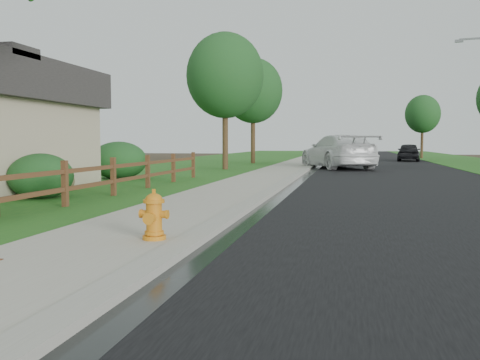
% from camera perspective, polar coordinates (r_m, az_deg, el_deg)
% --- Properties ---
extents(ground, '(120.00, 120.00, 0.00)m').
position_cam_1_polar(ground, '(5.95, -15.19, -10.62)').
color(ground, '#382F1E').
extents(road, '(8.00, 90.00, 0.02)m').
position_cam_1_polar(road, '(40.17, 14.98, 2.00)').
color(road, black).
rests_on(road, ground).
extents(curb, '(0.40, 90.00, 0.12)m').
position_cam_1_polar(curb, '(40.18, 8.98, 2.17)').
color(curb, gray).
rests_on(curb, ground).
extents(wet_gutter, '(0.50, 90.00, 0.00)m').
position_cam_1_polar(wet_gutter, '(40.17, 9.48, 2.10)').
color(wet_gutter, black).
rests_on(wet_gutter, road).
extents(sidewalk, '(2.20, 90.00, 0.10)m').
position_cam_1_polar(sidewalk, '(40.28, 7.13, 2.18)').
color(sidewalk, '#9E968A').
rests_on(sidewalk, ground).
extents(grass_strip, '(1.60, 90.00, 0.06)m').
position_cam_1_polar(grass_strip, '(40.49, 4.45, 2.18)').
color(grass_strip, '#18561C').
rests_on(grass_strip, ground).
extents(lawn_near, '(9.00, 90.00, 0.04)m').
position_cam_1_polar(lawn_near, '(41.51, -2.68, 2.23)').
color(lawn_near, '#18561C').
rests_on(lawn_near, ground).
extents(verge_far, '(6.00, 90.00, 0.04)m').
position_cam_1_polar(verge_far, '(41.08, 24.64, 1.82)').
color(verge_far, '#18561C').
rests_on(verge_far, ground).
extents(ranch_fence, '(0.12, 16.92, 1.10)m').
position_cam_1_polar(ranch_fence, '(13.12, -16.35, 0.20)').
color(ranch_fence, '#472F17').
rests_on(ranch_fence, ground).
extents(fire_hydrant, '(0.47, 0.38, 0.74)m').
position_cam_1_polar(fire_hydrant, '(7.49, -9.65, -4.04)').
color(fire_hydrant, orange).
rests_on(fire_hydrant, sidewalk).
extents(white_suv, '(4.94, 7.02, 1.89)m').
position_cam_1_polar(white_suv, '(29.28, 10.92, 3.14)').
color(white_suv, white).
rests_on(white_suv, road).
extents(dark_car_mid, '(2.13, 4.31, 1.41)m').
position_cam_1_polar(dark_car_mid, '(42.10, 18.42, 3.00)').
color(dark_car_mid, black).
rests_on(dark_car_mid, road).
extents(dark_car_far, '(2.64, 4.38, 1.36)m').
position_cam_1_polar(dark_car_far, '(48.88, 11.66, 3.25)').
color(dark_car_far, black).
rests_on(dark_car_far, road).
extents(boulder, '(1.03, 0.80, 0.65)m').
position_cam_1_polar(boulder, '(16.45, -19.63, -0.10)').
color(boulder, brown).
rests_on(boulder, ground).
extents(shrub_c, '(2.22, 2.22, 1.22)m').
position_cam_1_polar(shrub_c, '(14.45, -21.46, 0.40)').
color(shrub_c, '#1A4A21').
rests_on(shrub_c, ground).
extents(shrub_d, '(2.93, 2.93, 1.54)m').
position_cam_1_polar(shrub_d, '(21.19, -13.43, 2.16)').
color(shrub_d, '#1A4A21').
rests_on(shrub_d, ground).
extents(tree_near_left, '(4.13, 4.13, 7.32)m').
position_cam_1_polar(tree_near_left, '(27.60, -1.69, 11.62)').
color(tree_near_left, '#372A16').
rests_on(tree_near_left, ground).
extents(tree_mid_left, '(4.06, 4.06, 7.27)m').
position_cam_1_polar(tree_mid_left, '(35.38, 1.48, 9.97)').
color(tree_mid_left, '#372A16').
rests_on(tree_mid_left, ground).
extents(tree_far_right, '(3.12, 3.12, 5.74)m').
position_cam_1_polar(tree_far_right, '(48.96, 19.83, 6.97)').
color(tree_far_right, '#372A16').
rests_on(tree_far_right, ground).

